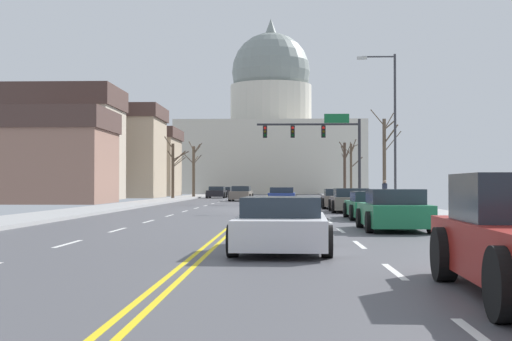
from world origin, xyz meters
TOP-DOWN VIEW (x-y plane):
  - ground at (0.00, -0.00)m, footprint 20.00×180.00m
  - signal_gantry at (4.76, 12.96)m, footprint 7.91×0.41m
  - street_lamp_right at (7.94, -0.12)m, footprint 2.23×0.24m
  - capitol_building at (0.00, 74.58)m, footprint 29.01×21.83m
  - sedan_near_00 at (1.70, 8.35)m, footprint 2.12×4.54m
  - sedan_near_01 at (5.09, 1.82)m, footprint 2.10×4.65m
  - sedan_near_02 at (5.24, -4.03)m, footprint 2.11×4.70m
  - sedan_near_03 at (5.36, -11.49)m, footprint 2.00×4.67m
  - sedan_near_04 at (5.16, -18.76)m, footprint 2.04×4.23m
  - sedan_near_05 at (1.66, -25.76)m, footprint 2.19×4.57m
  - sedan_oncoming_00 at (-1.86, 20.98)m, footprint 2.05×4.53m
  - sedan_oncoming_01 at (-5.23, 34.54)m, footprint 2.07×4.25m
  - sedan_oncoming_02 at (-5.27, 44.88)m, footprint 2.19×4.54m
  - flank_building_00 at (-18.56, 24.87)m, footprint 9.90×8.64m
  - flank_building_01 at (-15.83, 12.47)m, footprint 8.87×8.01m
  - flank_building_02 at (-17.82, 36.45)m, footprint 12.87×8.86m
  - flank_building_03 at (-18.60, 48.68)m, footprint 14.43×9.98m
  - bare_tree_00 at (8.88, 39.83)m, footprint 1.34×1.85m
  - bare_tree_01 at (-8.75, 27.03)m, footprint 2.33×2.02m
  - bare_tree_02 at (8.98, 33.10)m, footprint 2.27×2.18m
  - bare_tree_03 at (-7.81, 35.45)m, footprint 2.10×2.44m
  - bare_tree_04 at (9.04, 9.68)m, footprint 2.27×1.91m
  - pedestrian_00 at (8.49, 6.04)m, footprint 0.35×0.34m
  - bicycle_parked at (8.45, -5.80)m, footprint 0.12×1.77m

SIDE VIEW (x-z plane):
  - ground at x=0.00m, z-range -0.08..0.12m
  - bicycle_parked at x=8.45m, z-range 0.06..0.91m
  - sedan_near_03 at x=5.36m, z-range -0.03..1.13m
  - sedan_oncoming_02 at x=-5.27m, z-range -0.02..1.13m
  - sedan_near_01 at x=5.09m, z-range -0.03..1.14m
  - sedan_near_05 at x=1.66m, z-range -0.03..1.14m
  - sedan_oncoming_01 at x=-5.23m, z-range -0.03..1.20m
  - sedan_near_02 at x=5.24m, z-range -0.03..1.21m
  - sedan_near_00 at x=1.70m, z-range -0.03..1.22m
  - sedan_near_04 at x=5.16m, z-range -0.05..1.24m
  - sedan_oncoming_00 at x=-1.86m, z-range -0.04..1.26m
  - pedestrian_00 at x=8.49m, z-range 0.22..1.81m
  - bare_tree_01 at x=-8.75m, z-range 0.06..5.96m
  - bare_tree_03 at x=-7.81m, z-range 0.09..6.16m
  - bare_tree_02 at x=8.98m, z-range 0.26..6.26m
  - bare_tree_00 at x=8.88m, z-range 0.25..6.45m
  - bare_tree_04 at x=9.04m, z-range 0.14..6.81m
  - flank_building_01 at x=-15.83m, z-range 0.05..7.20m
  - flank_building_03 at x=-18.60m, z-range 0.05..8.56m
  - signal_gantry at x=4.76m, z-range 1.61..8.30m
  - flank_building_02 at x=-17.82m, z-range 0.05..10.08m
  - street_lamp_right at x=7.94m, z-range 0.88..9.69m
  - flank_building_00 at x=-18.56m, z-range 0.07..10.62m
  - capitol_building at x=0.00m, z-range -4.87..23.77m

